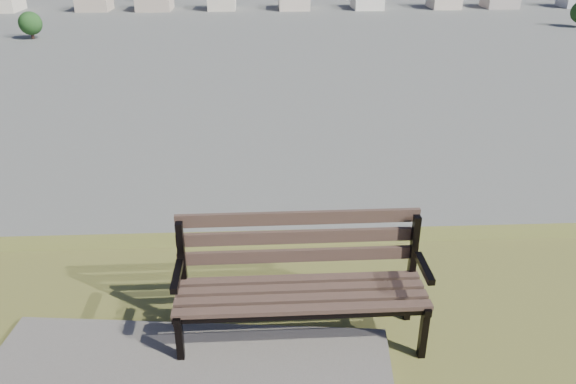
{
  "coord_description": "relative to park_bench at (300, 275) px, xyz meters",
  "views": [
    {
      "loc": [
        -1.24,
        -0.76,
        27.91
      ],
      "look_at": [
        -0.99,
        4.58,
        25.3
      ],
      "focal_mm": 35.0,
      "sensor_mm": 36.0,
      "label": 1
    }
  ],
  "objects": [
    {
      "name": "park_bench",
      "position": [
        0.0,
        0.0,
        0.0
      ],
      "size": [
        1.84,
        0.6,
        0.96
      ],
      "rotation": [
        0.0,
        0.0,
        0.01
      ],
      "color": "#4A342A",
      "rests_on": "hilltop_mesa"
    }
  ]
}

